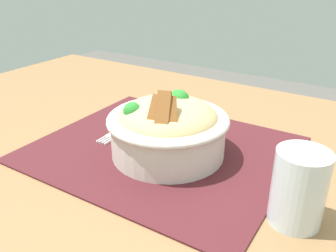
{
  "coord_description": "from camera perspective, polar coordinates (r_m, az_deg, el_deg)",
  "views": [
    {
      "loc": [
        -0.33,
        0.47,
        1.06
      ],
      "look_at": [
        -0.05,
        0.04,
        0.83
      ],
      "focal_mm": 38.23,
      "sensor_mm": 36.0,
      "label": 1
    }
  ],
  "objects": [
    {
      "name": "table",
      "position": [
        0.69,
        -1.89,
        -7.79
      ],
      "size": [
        1.22,
        0.76,
        0.77
      ],
      "color": "olive",
      "rests_on": "ground_plane"
    },
    {
      "name": "placemat",
      "position": [
        0.61,
        -0.95,
        -3.68
      ],
      "size": [
        0.42,
        0.36,
        0.0
      ],
      "primitive_type": "cube",
      "rotation": [
        0.0,
        0.0,
        0.01
      ],
      "color": "#47191E",
      "rests_on": "table"
    },
    {
      "name": "bowl",
      "position": [
        0.57,
        -0.01,
        -0.11
      ],
      "size": [
        0.21,
        0.21,
        0.12
      ],
      "color": "silver",
      "rests_on": "placemat"
    },
    {
      "name": "fork",
      "position": [
        0.67,
        -7.56,
        -0.83
      ],
      "size": [
        0.02,
        0.13,
        0.0
      ],
      "color": "silver",
      "rests_on": "placemat"
    },
    {
      "name": "drinking_glass",
      "position": [
        0.46,
        20.01,
        -9.93
      ],
      "size": [
        0.06,
        0.06,
        0.1
      ],
      "color": "silver",
      "rests_on": "table"
    }
  ]
}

